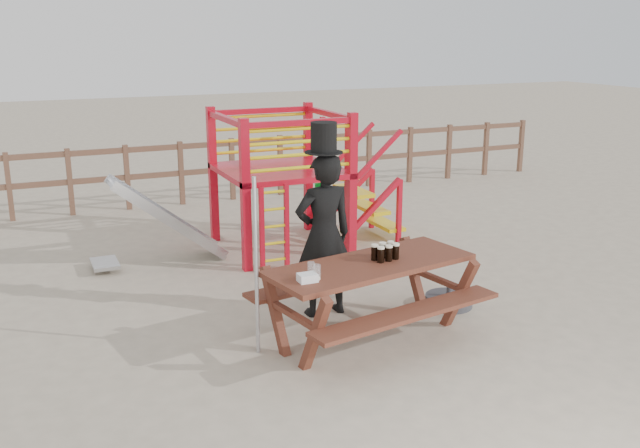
{
  "coord_description": "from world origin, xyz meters",
  "views": [
    {
      "loc": [
        -3.48,
        -6.14,
        3.22
      ],
      "look_at": [
        -0.39,
        0.8,
        1.14
      ],
      "focal_mm": 40.0,
      "sensor_mm": 36.0,
      "label": 1
    }
  ],
  "objects": [
    {
      "name": "back_fence",
      "position": [
        0.0,
        7.0,
        0.74
      ],
      "size": [
        15.09,
        0.09,
        1.2
      ],
      "color": "brown",
      "rests_on": "ground"
    },
    {
      "name": "parasol_base",
      "position": [
        1.2,
        0.56,
        0.07
      ],
      "size": [
        0.57,
        0.57,
        0.24
      ],
      "color": "#35353A",
      "rests_on": "ground"
    },
    {
      "name": "empty_glasses",
      "position": [
        -0.86,
        -0.1,
        0.94
      ],
      "size": [
        0.09,
        0.16,
        0.15
      ],
      "color": "silver",
      "rests_on": "picnic_table"
    },
    {
      "name": "stout_pints",
      "position": [
        0.07,
        0.13,
        0.95
      ],
      "size": [
        0.3,
        0.2,
        0.17
      ],
      "color": "black",
      "rests_on": "picnic_table"
    },
    {
      "name": "picnic_table",
      "position": [
        -0.12,
        0.11,
        0.55
      ],
      "size": [
        2.48,
        1.92,
        0.87
      ],
      "rotation": [
        0.0,
        0.0,
        0.18
      ],
      "color": "brown",
      "rests_on": "ground"
    },
    {
      "name": "ground",
      "position": [
        0.0,
        0.0,
        0.0
      ],
      "size": [
        60.0,
        60.0,
        0.0
      ],
      "primitive_type": "plane",
      "color": "#B5A58C",
      "rests_on": "ground"
    },
    {
      "name": "paper_bag",
      "position": [
        -0.95,
        -0.16,
        0.91
      ],
      "size": [
        0.18,
        0.14,
        0.08
      ],
      "primitive_type": "cube",
      "rotation": [
        0.0,
        0.0,
        -0.01
      ],
      "color": "white",
      "rests_on": "picnic_table"
    },
    {
      "name": "playground_fort",
      "position": [
        0.12,
        3.58,
        1.07
      ],
      "size": [
        4.71,
        1.84,
        2.1
      ],
      "color": "#B90C1E",
      "rests_on": "ground"
    },
    {
      "name": "man_with_hat",
      "position": [
        -0.27,
        0.97,
        1.01
      ],
      "size": [
        0.7,
        0.46,
        2.24
      ],
      "rotation": [
        0.0,
        0.0,
        3.15
      ],
      "color": "black",
      "rests_on": "ground"
    },
    {
      "name": "metal_pole",
      "position": [
        -1.32,
        0.29,
        0.92
      ],
      "size": [
        0.04,
        0.04,
        1.85
      ],
      "primitive_type": "cylinder",
      "color": "#B2B2B7",
      "rests_on": "ground"
    }
  ]
}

